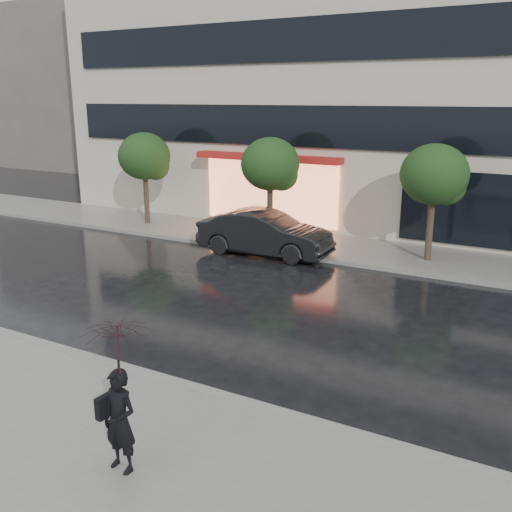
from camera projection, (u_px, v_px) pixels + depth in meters
The scene contains 12 objects.
ground at pixel (177, 359), 12.21m from camera, with size 120.00×120.00×0.00m, color black.
sidewalk_near at pixel (59, 432), 9.46m from camera, with size 60.00×4.50×0.12m, color slate.
sidewalk_far at pixel (345, 249), 20.83m from camera, with size 60.00×3.50×0.12m, color slate.
curb_near at pixel (147, 375), 11.35m from camera, with size 60.00×0.25×0.14m, color gray.
curb_far at pixel (327, 260), 19.35m from camera, with size 60.00×0.25×0.14m, color gray.
office_building at pixel (416, 12), 24.91m from camera, with size 30.00×12.76×18.00m.
bg_building_left at pixel (87, 89), 45.56m from camera, with size 14.00×10.00×12.00m, color #59544F.
tree_far_west at pixel (146, 158), 24.04m from camera, with size 2.20×2.20×3.99m.
tree_mid_west at pixel (272, 166), 21.24m from camera, with size 2.20×2.20×3.99m.
tree_mid_east at pixel (436, 177), 18.44m from camera, with size 2.20×2.20×3.99m.
parked_car at pixel (265, 233), 20.07m from camera, with size 1.66×4.75×1.57m, color black.
pedestrian_with_umbrella at pixel (118, 373), 7.99m from camera, with size 1.06×1.08×2.33m.
Camera 1 is at (6.90, -8.94, 5.43)m, focal length 40.00 mm.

